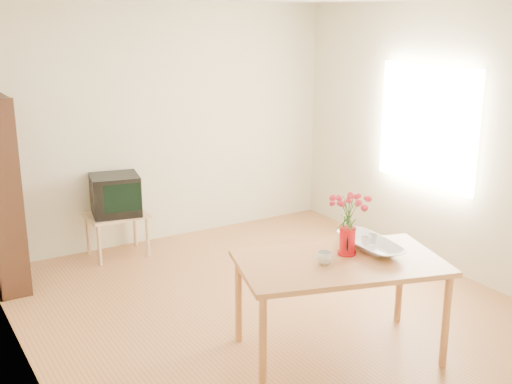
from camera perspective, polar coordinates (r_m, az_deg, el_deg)
room at (r=5.21m, az=1.95°, el=2.48°), size 4.50×4.50×4.50m
table at (r=4.76m, az=7.47°, el=-6.91°), size 1.66×1.23×0.75m
tv_stand at (r=6.87m, az=-12.26°, el=-2.50°), size 0.60×0.45×0.46m
bookshelf at (r=6.29m, az=-21.75°, el=-0.67°), size 0.28×0.70×1.80m
pitcher at (r=4.82m, az=8.09°, el=-4.45°), size 0.16×0.18×0.21m
flowers at (r=4.73m, az=8.23°, el=-1.39°), size 0.24×0.24×0.33m
mug at (r=4.64m, az=6.12°, el=-5.86°), size 0.15×0.15×0.09m
bowl at (r=4.92m, az=10.17°, el=-2.73°), size 0.48×0.48×0.41m
teacup_a at (r=4.91m, az=9.79°, el=-3.30°), size 0.08×0.08×0.06m
teacup_b at (r=4.98m, az=10.39°, el=-3.06°), size 0.08×0.08×0.06m
television at (r=6.80m, az=-12.44°, el=-0.18°), size 0.55×0.53×0.42m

